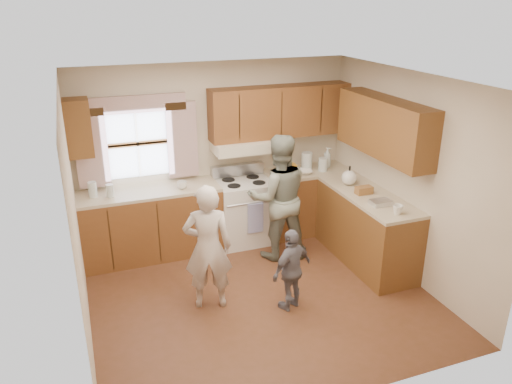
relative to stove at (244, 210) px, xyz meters
name	(u,v)px	position (x,y,z in m)	size (l,w,h in m)	color
room	(260,197)	(-0.30, -1.44, 0.78)	(3.80, 3.80, 3.80)	#523019
kitchen_fixtures	(274,191)	(0.31, -0.36, 0.37)	(3.80, 2.25, 2.15)	#49250F
stove	(244,210)	(0.00, 0.00, 0.00)	(0.76, 0.67, 1.07)	silver
woman_left	(208,247)	(-0.89, -1.40, 0.26)	(0.53, 0.35, 1.46)	beige
woman_right	(278,197)	(0.28, -0.59, 0.38)	(0.82, 0.64, 1.68)	#223728
child	(292,269)	(-0.05, -1.76, 0.01)	(0.56, 0.23, 0.96)	slate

